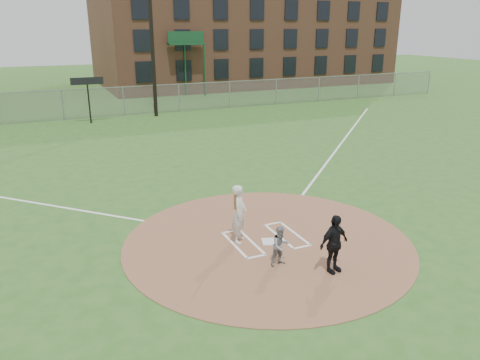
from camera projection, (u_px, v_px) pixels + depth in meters
name	position (u px, v px, depth m)	size (l,w,h in m)	color
ground	(268.00, 242.00, 13.71)	(140.00, 140.00, 0.00)	#2C5A1E
dirt_circle	(268.00, 241.00, 13.71)	(8.40, 8.40, 0.02)	#8F6044
home_plate	(270.00, 242.00, 13.62)	(0.46, 0.46, 0.03)	silver
foul_line_first	(341.00, 144.00, 24.98)	(0.10, 24.00, 0.01)	white
catcher	(281.00, 246.00, 12.20)	(0.53, 0.41, 1.08)	gray
umpire	(334.00, 244.00, 11.78)	(0.91, 0.38, 1.55)	black
batters_boxes	(265.00, 239.00, 13.83)	(2.08, 1.88, 0.01)	white
batter_at_plate	(239.00, 214.00, 13.42)	(0.80, 1.07, 1.78)	silver
outfield_fence	(124.00, 101.00, 32.48)	(56.08, 0.08, 2.03)	slate
brick_warehouse	(241.00, 11.00, 50.45)	(30.00, 17.17, 15.00)	brown
light_pole	(151.00, 16.00, 30.62)	(1.20, 0.30, 12.22)	black
scoreboard_sign	(87.00, 86.00, 29.53)	(2.00, 0.10, 2.93)	black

